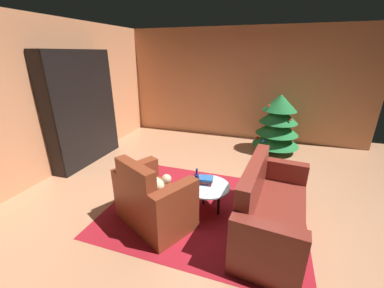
{
  "coord_description": "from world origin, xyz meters",
  "views": [
    {
      "loc": [
        0.75,
        -3.03,
        2.15
      ],
      "look_at": [
        -0.3,
        0.11,
        0.88
      ],
      "focal_mm": 22.36,
      "sensor_mm": 36.0,
      "label": 1
    }
  ],
  "objects_px": {
    "coffee_table": "(207,188)",
    "book_stack_on_table": "(206,180)",
    "bookshelf_unit": "(86,110)",
    "couch_red": "(269,211)",
    "decorated_tree": "(278,124)",
    "armchair_red": "(153,201)",
    "bottle_on_table": "(197,182)"
  },
  "relations": [
    {
      "from": "armchair_red",
      "to": "couch_red",
      "type": "distance_m",
      "value": 1.48
    },
    {
      "from": "armchair_red",
      "to": "bookshelf_unit",
      "type": "bearing_deg",
      "value": 146.59
    },
    {
      "from": "book_stack_on_table",
      "to": "decorated_tree",
      "type": "xyz_separation_m",
      "value": [
        0.93,
        2.65,
        0.19
      ]
    },
    {
      "from": "bottle_on_table",
      "to": "bookshelf_unit",
      "type": "bearing_deg",
      "value": 157.01
    },
    {
      "from": "bookshelf_unit",
      "to": "coffee_table",
      "type": "relative_size",
      "value": 3.42
    },
    {
      "from": "coffee_table",
      "to": "book_stack_on_table",
      "type": "bearing_deg",
      "value": 122.67
    },
    {
      "from": "couch_red",
      "to": "book_stack_on_table",
      "type": "height_order",
      "value": "couch_red"
    },
    {
      "from": "coffee_table",
      "to": "book_stack_on_table",
      "type": "relative_size",
      "value": 2.92
    },
    {
      "from": "bookshelf_unit",
      "to": "armchair_red",
      "type": "xyz_separation_m",
      "value": [
        2.2,
        -1.45,
        -0.72
      ]
    },
    {
      "from": "book_stack_on_table",
      "to": "bottle_on_table",
      "type": "height_order",
      "value": "bottle_on_table"
    },
    {
      "from": "book_stack_on_table",
      "to": "decorated_tree",
      "type": "height_order",
      "value": "decorated_tree"
    },
    {
      "from": "book_stack_on_table",
      "to": "decorated_tree",
      "type": "distance_m",
      "value": 2.81
    },
    {
      "from": "bookshelf_unit",
      "to": "decorated_tree",
      "type": "distance_m",
      "value": 4.09
    },
    {
      "from": "coffee_table",
      "to": "armchair_red",
      "type": "bearing_deg",
      "value": -143.0
    },
    {
      "from": "coffee_table",
      "to": "decorated_tree",
      "type": "distance_m",
      "value": 2.86
    },
    {
      "from": "couch_red",
      "to": "decorated_tree",
      "type": "height_order",
      "value": "decorated_tree"
    },
    {
      "from": "bottle_on_table",
      "to": "couch_red",
      "type": "bearing_deg",
      "value": -0.53
    },
    {
      "from": "bookshelf_unit",
      "to": "book_stack_on_table",
      "type": "bearing_deg",
      "value": -18.97
    },
    {
      "from": "bookshelf_unit",
      "to": "couch_red",
      "type": "height_order",
      "value": "bookshelf_unit"
    },
    {
      "from": "bookshelf_unit",
      "to": "book_stack_on_table",
      "type": "relative_size",
      "value": 9.98
    },
    {
      "from": "armchair_red",
      "to": "book_stack_on_table",
      "type": "relative_size",
      "value": 5.34
    },
    {
      "from": "armchair_red",
      "to": "couch_red",
      "type": "height_order",
      "value": "armchair_red"
    },
    {
      "from": "armchair_red",
      "to": "coffee_table",
      "type": "bearing_deg",
      "value": 37.0
    },
    {
      "from": "bookshelf_unit",
      "to": "couch_red",
      "type": "distance_m",
      "value": 3.9
    },
    {
      "from": "armchair_red",
      "to": "coffee_table",
      "type": "distance_m",
      "value": 0.75
    },
    {
      "from": "bookshelf_unit",
      "to": "coffee_table",
      "type": "bearing_deg",
      "value": -19.66
    },
    {
      "from": "bookshelf_unit",
      "to": "couch_red",
      "type": "bearing_deg",
      "value": -17.56
    },
    {
      "from": "bookshelf_unit",
      "to": "decorated_tree",
      "type": "height_order",
      "value": "bookshelf_unit"
    },
    {
      "from": "coffee_table",
      "to": "bookshelf_unit",
      "type": "bearing_deg",
      "value": 160.34
    },
    {
      "from": "bottle_on_table",
      "to": "decorated_tree",
      "type": "relative_size",
      "value": 0.24
    },
    {
      "from": "couch_red",
      "to": "bookshelf_unit",
      "type": "bearing_deg",
      "value": 162.44
    },
    {
      "from": "book_stack_on_table",
      "to": "couch_red",
      "type": "bearing_deg",
      "value": -12.99
    }
  ]
}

